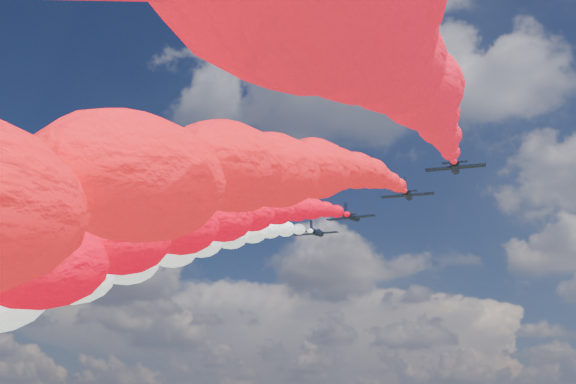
% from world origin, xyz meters
% --- Properties ---
extents(jet_0, '(10.42, 13.91, 5.55)m').
position_xyz_m(jet_0, '(-31.77, -6.73, 111.71)').
color(jet_0, black).
extents(jet_1, '(10.32, 13.84, 5.55)m').
position_xyz_m(jet_1, '(-23.06, 4.12, 111.71)').
color(jet_1, black).
extents(jet_2, '(10.35, 13.86, 5.55)m').
position_xyz_m(jet_2, '(-9.41, 16.79, 111.71)').
color(jet_2, black).
extents(trail_2, '(6.98, 131.32, 51.22)m').
position_xyz_m(trail_2, '(-9.41, -50.83, 88.44)').
color(trail_2, blue).
extents(jet_3, '(10.31, 13.83, 5.55)m').
position_xyz_m(jet_3, '(0.65, 9.50, 111.71)').
color(jet_3, black).
extents(trail_3, '(6.98, 131.32, 51.22)m').
position_xyz_m(trail_3, '(0.65, -58.12, 88.44)').
color(trail_3, white).
extents(jet_4, '(9.93, 13.56, 5.55)m').
position_xyz_m(jet_4, '(0.10, 26.21, 111.71)').
color(jet_4, black).
extents(trail_4, '(6.98, 131.32, 51.22)m').
position_xyz_m(trail_4, '(0.10, -41.41, 88.44)').
color(trail_4, white).
extents(jet_5, '(10.63, 14.05, 5.55)m').
position_xyz_m(jet_5, '(9.96, 16.77, 111.71)').
color(jet_5, black).
extents(trail_5, '(6.98, 131.32, 51.22)m').
position_xyz_m(trail_5, '(9.96, -50.85, 88.44)').
color(trail_5, red).
extents(jet_6, '(10.38, 13.88, 5.55)m').
position_xyz_m(jet_6, '(22.64, 5.89, 111.71)').
color(jet_6, black).
extents(trail_6, '(6.98, 131.32, 51.22)m').
position_xyz_m(trail_6, '(22.64, -61.74, 88.44)').
color(trail_6, red).
extents(jet_7, '(10.12, 13.70, 5.55)m').
position_xyz_m(jet_7, '(32.00, -6.04, 111.71)').
color(jet_7, black).
extents(trail_7, '(6.98, 131.32, 51.22)m').
position_xyz_m(trail_7, '(32.00, -73.67, 88.44)').
color(trail_7, red).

